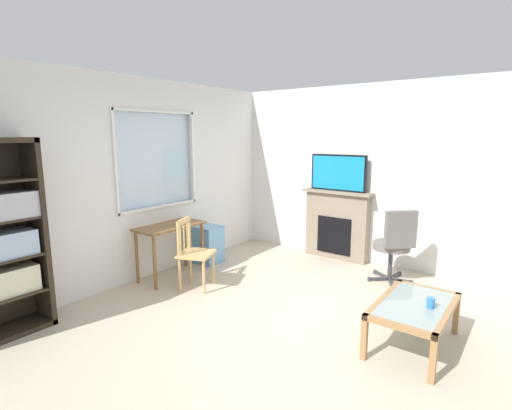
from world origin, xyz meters
TOP-DOWN VIEW (x-y plane):
  - ground at (0.00, 0.00)m, footprint 5.88×6.01m
  - wall_back_with_window at (-0.03, 2.51)m, footprint 4.88×0.15m
  - wall_right at (2.50, 0.00)m, footprint 0.12×5.21m
  - desk_under_window at (0.22, 2.16)m, footprint 0.94×0.46m
  - wooden_chair at (0.15, 1.64)m, footprint 0.54×0.53m
  - plastic_drawer_unit at (0.98, 2.21)m, footprint 0.35×0.40m
  - fireplace at (2.34, 0.71)m, footprint 0.26×1.10m
  - tv at (2.33, 0.71)m, footprint 0.06×0.89m
  - office_chair at (1.83, -0.35)m, footprint 0.63×0.59m
  - coffee_table at (0.38, -0.99)m, footprint 1.02×0.61m
  - sippy_cup at (0.37, -1.13)m, footprint 0.07×0.07m

SIDE VIEW (x-z plane):
  - ground at x=0.00m, z-range -0.02..0.00m
  - plastic_drawer_unit at x=0.98m, z-range 0.00..0.57m
  - coffee_table at x=0.38m, z-range 0.15..0.57m
  - sippy_cup at x=0.37m, z-range 0.42..0.51m
  - wooden_chair at x=0.15m, z-range 0.01..0.91m
  - fireplace at x=2.34m, z-range 0.00..1.09m
  - office_chair at x=1.83m, z-range 0.05..1.05m
  - desk_under_window at x=0.22m, z-range 0.24..0.98m
  - wall_back_with_window at x=-0.03m, z-range -0.03..2.64m
  - wall_right at x=2.50m, z-range 0.00..2.67m
  - tv at x=2.33m, z-range 1.08..1.64m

